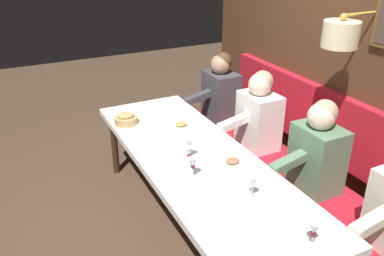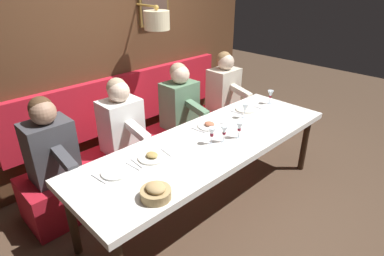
% 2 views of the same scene
% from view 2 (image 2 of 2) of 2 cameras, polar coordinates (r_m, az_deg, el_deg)
% --- Properties ---
extents(ground_plane, '(12.00, 12.00, 0.00)m').
position_cam_2_polar(ground_plane, '(3.44, 3.00, -13.14)').
color(ground_plane, '#4C3828').
extents(dining_table, '(0.90, 2.76, 0.74)m').
position_cam_2_polar(dining_table, '(3.05, 3.30, -3.21)').
color(dining_table, white).
rests_on(dining_table, ground_plane).
extents(banquette_bench, '(0.52, 2.96, 0.45)m').
position_cam_2_polar(banquette_bench, '(3.85, -6.73, -4.48)').
color(banquette_bench, red).
rests_on(banquette_bench, ground_plane).
extents(back_wall_panel, '(0.59, 4.16, 2.90)m').
position_cam_2_polar(back_wall_panel, '(3.89, -12.95, 13.47)').
color(back_wall_panel, '#51331E').
rests_on(back_wall_panel, ground_plane).
extents(diner_nearest, '(0.60, 0.40, 0.79)m').
position_cam_2_polar(diner_nearest, '(4.39, 5.76, 7.96)').
color(diner_nearest, beige).
rests_on(diner_nearest, banquette_bench).
extents(diner_near, '(0.60, 0.40, 0.79)m').
position_cam_2_polar(diner_near, '(3.83, -2.19, 5.33)').
color(diner_near, '#567A5B').
rests_on(diner_near, banquette_bench).
extents(diner_middle, '(0.60, 0.40, 0.79)m').
position_cam_2_polar(diner_middle, '(3.37, -12.58, 1.71)').
color(diner_middle, white).
rests_on(diner_middle, banquette_bench).
extents(diner_far, '(0.60, 0.40, 0.79)m').
position_cam_2_polar(diner_far, '(3.09, -24.14, -2.38)').
color(diner_far, '#3D3D42').
rests_on(diner_far, banquette_bench).
extents(place_setting_0, '(0.24, 0.32, 0.01)m').
position_cam_2_polar(place_setting_0, '(3.74, 9.61, 3.32)').
color(place_setting_0, silver).
rests_on(place_setting_0, dining_table).
extents(place_setting_1, '(0.24, 0.32, 0.05)m').
position_cam_2_polar(place_setting_1, '(3.28, 3.14, 0.46)').
color(place_setting_1, white).
rests_on(place_setting_1, dining_table).
extents(place_setting_2, '(0.24, 0.32, 0.05)m').
position_cam_2_polar(place_setting_2, '(2.75, -7.12, -5.11)').
color(place_setting_2, silver).
rests_on(place_setting_2, dining_table).
extents(place_setting_3, '(0.24, 0.32, 0.01)m').
position_cam_2_polar(place_setting_3, '(2.62, -13.36, -7.64)').
color(place_setting_3, silver).
rests_on(place_setting_3, dining_table).
extents(wine_glass_0, '(0.07, 0.07, 0.16)m').
position_cam_2_polar(wine_glass_0, '(3.49, 9.45, 3.57)').
color(wine_glass_0, silver).
rests_on(wine_glass_0, dining_table).
extents(wine_glass_1, '(0.07, 0.07, 0.16)m').
position_cam_2_polar(wine_glass_1, '(3.05, 8.45, 0.19)').
color(wine_glass_1, silver).
rests_on(wine_glass_1, dining_table).
extents(wine_glass_2, '(0.07, 0.07, 0.16)m').
position_cam_2_polar(wine_glass_2, '(2.91, 3.56, -0.81)').
color(wine_glass_2, silver).
rests_on(wine_glass_2, dining_table).
extents(wine_glass_3, '(0.07, 0.07, 0.16)m').
position_cam_2_polar(wine_glass_3, '(3.95, 13.82, 5.84)').
color(wine_glass_3, silver).
rests_on(wine_glass_3, dining_table).
extents(wine_glass_4, '(0.07, 0.07, 0.16)m').
position_cam_2_polar(wine_glass_4, '(2.96, 5.77, -0.48)').
color(wine_glass_4, silver).
rests_on(wine_glass_4, dining_table).
extents(bread_bowl, '(0.22, 0.22, 0.12)m').
position_cam_2_polar(bread_bowl, '(2.29, -6.48, -11.31)').
color(bread_bowl, tan).
rests_on(bread_bowl, dining_table).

